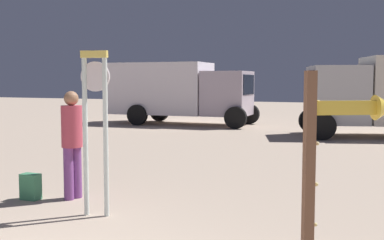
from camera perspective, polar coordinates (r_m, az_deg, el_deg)
The scene contains 5 objects.
standing_clock at distance 6.83m, azimuth -11.55°, elevation 0.43°, with size 0.42×0.18×2.35m.
arrow_sign at distance 4.88m, azimuth 17.47°, elevation -2.54°, with size 0.90×0.61×2.03m.
person_near_clock at distance 7.94m, azimuth -14.24°, elevation -2.23°, with size 0.34×0.34×1.77m.
backpack at distance 8.22m, azimuth -18.82°, elevation -7.62°, with size 0.31×0.23×0.42m.
box_truck_far at distance 21.12m, azimuth -1.71°, elevation 3.60°, with size 6.45×2.73×2.73m.
Camera 1 is at (3.06, -2.95, 1.93)m, focal length 44.32 mm.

